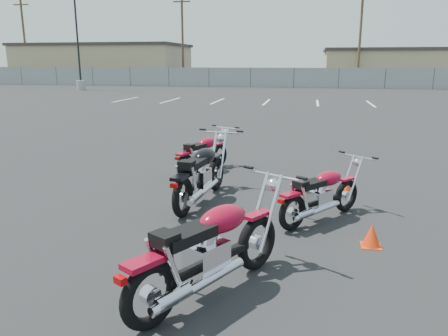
% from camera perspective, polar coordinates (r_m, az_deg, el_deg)
% --- Properties ---
extents(ground, '(120.00, 120.00, 0.00)m').
position_cam_1_polar(ground, '(6.97, -2.58, -6.28)').
color(ground, black).
rests_on(ground, ground).
extents(motorcycle_front_red, '(1.07, 1.87, 0.93)m').
position_cam_1_polar(motorcycle_front_red, '(9.49, -2.72, 1.82)').
color(motorcycle_front_red, black).
rests_on(motorcycle_front_red, ground).
extents(motorcycle_second_black, '(0.88, 2.29, 1.12)m').
position_cam_1_polar(motorcycle_second_black, '(7.49, -3.01, -0.77)').
color(motorcycle_second_black, black).
rests_on(motorcycle_second_black, ground).
extents(motorcycle_third_red, '(1.48, 1.68, 0.93)m').
position_cam_1_polar(motorcycle_third_red, '(6.81, 12.62, -3.36)').
color(motorcycle_third_red, black).
rests_on(motorcycle_third_red, ground).
extents(motorcycle_rear_red, '(1.58, 2.19, 1.14)m').
position_cam_1_polar(motorcycle_rear_red, '(4.55, -1.80, -10.55)').
color(motorcycle_rear_red, black).
rests_on(motorcycle_rear_red, ground).
extents(training_cone_near, '(0.24, 0.24, 0.29)m').
position_cam_1_polar(training_cone_near, '(8.32, 15.70, -2.43)').
color(training_cone_near, '#F4360C').
rests_on(training_cone_near, ground).
extents(training_cone_far, '(0.26, 0.26, 0.31)m').
position_cam_1_polar(training_cone_far, '(6.14, 18.73, -8.33)').
color(training_cone_far, '#F4360C').
rests_on(training_cone_far, ground).
extents(light_pole_west, '(0.80, 0.70, 10.98)m').
position_cam_1_polar(light_pole_west, '(39.45, -18.45, 13.87)').
color(light_pole_west, '#9B9893').
rests_on(light_pole_west, ground).
extents(chainlink_fence, '(80.06, 0.06, 1.80)m').
position_cam_1_polar(chainlink_fence, '(41.41, 9.11, 11.56)').
color(chainlink_fence, gray).
rests_on(chainlink_fence, ground).
extents(tan_building_west, '(18.40, 10.40, 4.30)m').
position_cam_1_polar(tan_building_west, '(53.79, -15.29, 13.07)').
color(tan_building_west, tan).
rests_on(tan_building_west, ground).
extents(tan_building_east, '(14.40, 9.40, 3.70)m').
position_cam_1_polar(tan_building_east, '(51.06, 21.11, 12.30)').
color(tan_building_east, tan).
rests_on(tan_building_east, ground).
extents(utility_pole_a, '(1.80, 0.24, 9.00)m').
position_cam_1_polar(utility_pole_a, '(55.31, -24.61, 14.97)').
color(utility_pole_a, '#473521').
rests_on(utility_pole_a, ground).
extents(utility_pole_b, '(1.80, 0.24, 9.00)m').
position_cam_1_polar(utility_pole_b, '(48.36, -5.43, 16.45)').
color(utility_pole_b, '#473521').
rests_on(utility_pole_b, ground).
extents(utility_pole_c, '(1.80, 0.24, 9.00)m').
position_cam_1_polar(utility_pole_c, '(45.63, 17.36, 16.08)').
color(utility_pole_c, '#473521').
rests_on(utility_pole_c, ground).
extents(parking_line_stripes, '(15.12, 4.00, 0.01)m').
position_cam_1_polar(parking_line_stripes, '(26.78, 2.35, 8.66)').
color(parking_line_stripes, silver).
rests_on(parking_line_stripes, ground).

